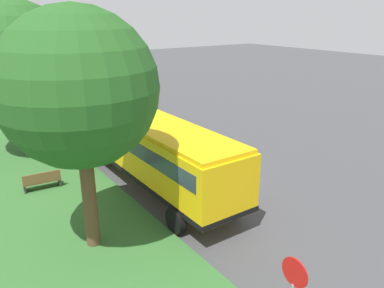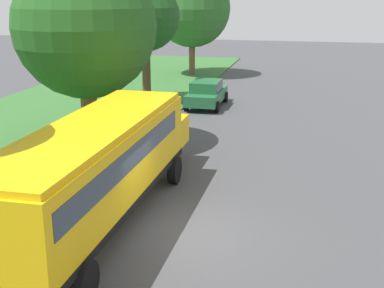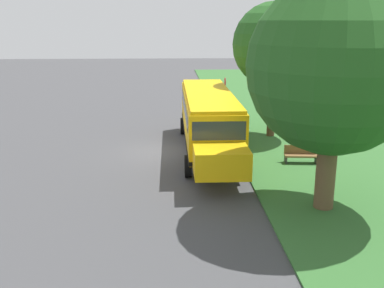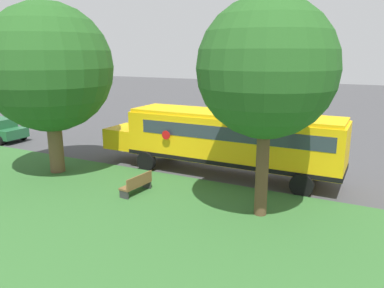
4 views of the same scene
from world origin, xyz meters
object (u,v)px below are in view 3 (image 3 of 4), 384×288
(stop_sign, at_px, (225,91))
(trash_bin, at_px, (228,104))
(oak_tree_beside_bus, at_px, (274,44))
(park_bench, at_px, (301,155))
(school_bus, at_px, (209,116))
(oak_tree_roadside_mid, at_px, (336,68))

(stop_sign, height_order, trash_bin, stop_sign)
(oak_tree_beside_bus, bearing_deg, stop_sign, -74.53)
(oak_tree_beside_bus, distance_m, park_bench, 7.29)
(oak_tree_beside_bus, bearing_deg, school_bus, 36.45)
(school_bus, height_order, oak_tree_beside_bus, oak_tree_beside_bus)
(park_bench, bearing_deg, oak_tree_roadside_mid, 83.35)
(school_bus, distance_m, park_bench, 5.12)
(oak_tree_roadside_mid, height_order, stop_sign, oak_tree_roadside_mid)
(oak_tree_roadside_mid, bearing_deg, trash_bin, -86.42)
(stop_sign, bearing_deg, school_bus, 78.40)
(stop_sign, bearing_deg, oak_tree_beside_bus, 105.47)
(oak_tree_roadside_mid, distance_m, trash_bin, 19.72)
(school_bus, bearing_deg, oak_tree_roadside_mid, 115.39)
(school_bus, relative_size, oak_tree_roadside_mid, 1.49)
(oak_tree_roadside_mid, relative_size, trash_bin, 9.24)
(stop_sign, xyz_separation_m, park_bench, (-2.29, 12.19, -1.26))
(school_bus, bearing_deg, oak_tree_beside_bus, -143.55)
(school_bus, xyz_separation_m, oak_tree_beside_bus, (-3.94, -2.91, 3.58))
(school_bus, relative_size, oak_tree_beside_bus, 1.58)
(oak_tree_roadside_mid, xyz_separation_m, stop_sign, (1.66, -17.61, -3.47))
(stop_sign, distance_m, park_bench, 12.47)
(school_bus, xyz_separation_m, park_bench, (-4.32, 2.34, -1.45))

